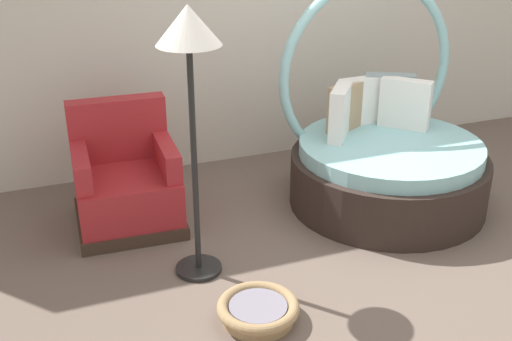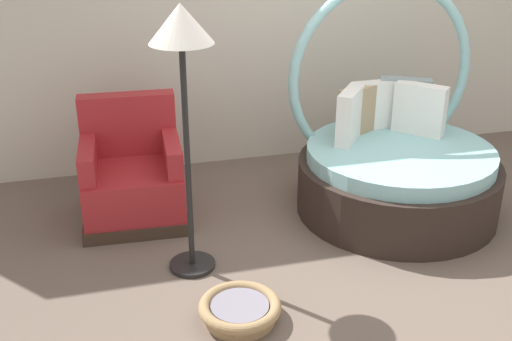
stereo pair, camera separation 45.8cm
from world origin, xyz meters
The scene contains 5 objects.
ground_plane centered at (0.00, 0.00, -0.01)m, with size 8.00×8.00×0.02m, color #66564C.
round_daybed centered at (0.41, 0.77, 0.39)m, with size 1.61×1.61×1.82m.
red_armchair centered at (-1.67, 1.15, 0.33)m, with size 0.84×0.84×0.94m.
pet_basket centered at (-1.16, -0.39, 0.07)m, with size 0.51×0.51×0.13m.
floor_lamp centered at (-1.35, 0.27, 1.53)m, with size 0.40×0.40×1.82m.
Camera 2 is at (-1.86, -3.48, 2.44)m, focal length 44.20 mm.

